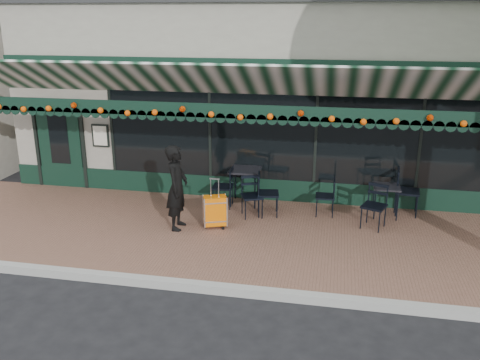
% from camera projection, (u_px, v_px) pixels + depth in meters
% --- Properties ---
extents(ground, '(80.00, 80.00, 0.00)m').
position_uv_depth(ground, '(211.00, 289.00, 8.23)').
color(ground, black).
rests_on(ground, ground).
extents(sidewalk, '(18.00, 4.00, 0.15)m').
position_uv_depth(sidewalk, '(236.00, 235.00, 10.07)').
color(sidewalk, brown).
rests_on(sidewalk, ground).
extents(curb, '(18.00, 0.16, 0.15)m').
position_uv_depth(curb, '(210.00, 288.00, 8.13)').
color(curb, '#9E9E99').
rests_on(curb, ground).
extents(restaurant_building, '(12.00, 9.60, 4.50)m').
position_uv_depth(restaurant_building, '(275.00, 86.00, 14.84)').
color(restaurant_building, gray).
rests_on(restaurant_building, ground).
extents(woman, '(0.43, 0.64, 1.71)m').
position_uv_depth(woman, '(177.00, 188.00, 9.99)').
color(woman, black).
rests_on(woman, sidewalk).
extents(suitcase, '(0.51, 0.39, 1.03)m').
position_uv_depth(suitcase, '(215.00, 211.00, 10.17)').
color(suitcase, orange).
rests_on(suitcase, sidewalk).
extents(cafe_table_a, '(0.55, 0.55, 0.67)m').
position_uv_depth(cafe_table_a, '(386.00, 189.00, 10.67)').
color(cafe_table_a, black).
rests_on(cafe_table_a, sidewalk).
extents(cafe_table_b, '(0.66, 0.66, 0.82)m').
position_uv_depth(cafe_table_b, '(245.00, 173.00, 11.35)').
color(cafe_table_b, black).
rests_on(cafe_table_b, sidewalk).
extents(chair_a_left, '(0.42, 0.42, 0.83)m').
position_uv_depth(chair_a_left, '(325.00, 197.00, 10.79)').
color(chair_a_left, black).
rests_on(chair_a_left, sidewalk).
extents(chair_a_right, '(0.55, 0.55, 1.01)m').
position_uv_depth(chair_a_right, '(408.00, 192.00, 10.81)').
color(chair_a_right, black).
rests_on(chair_a_right, sidewalk).
extents(chair_a_front, '(0.59, 0.59, 0.90)m').
position_uv_depth(chair_a_front, '(374.00, 207.00, 10.11)').
color(chair_a_front, black).
rests_on(chair_a_front, sidewalk).
extents(chair_b_left, '(0.48, 0.48, 0.91)m').
position_uv_depth(chair_b_left, '(223.00, 187.00, 11.25)').
color(chair_b_left, black).
rests_on(chair_b_left, sidewalk).
extents(chair_b_right, '(0.54, 0.54, 0.94)m').
position_uv_depth(chair_b_right, '(268.00, 194.00, 10.78)').
color(chair_b_right, black).
rests_on(chair_b_right, sidewalk).
extents(chair_b_front, '(0.57, 0.57, 0.88)m').
position_uv_depth(chair_b_front, '(252.00, 197.00, 10.70)').
color(chair_b_front, black).
rests_on(chair_b_front, sidewalk).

